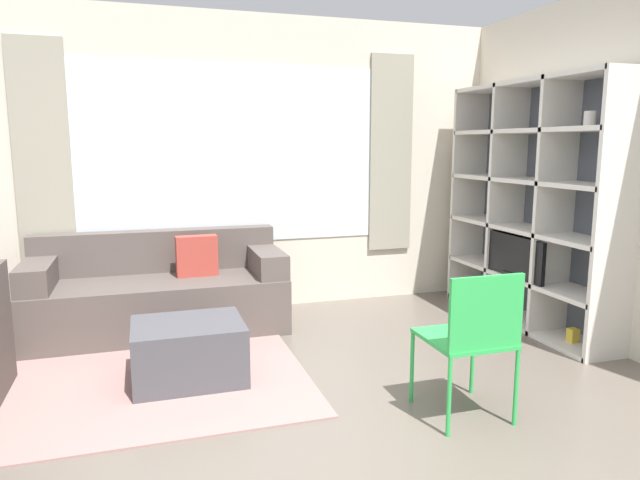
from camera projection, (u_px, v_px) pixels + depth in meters
The scene contains 8 objects.
ground_plane at pixel (332, 474), 2.70m from camera, with size 16.00×16.00×0.00m, color #665B51.
wall_back at pixel (231, 165), 5.21m from camera, with size 6.28×0.11×2.70m.
wall_right at pixel (578, 169), 4.59m from camera, with size 0.07×4.08×2.70m, color beige.
area_rug at pixel (90, 382), 3.72m from camera, with size 2.79×1.88×0.01m, color gray.
shelving_unit at pixel (533, 207), 4.85m from camera, with size 0.39×1.93×2.07m.
couch_main at pixel (160, 294), 4.75m from camera, with size 2.04×0.83×0.81m.
ottoman at pixel (189, 352), 3.74m from camera, with size 0.71×0.57×0.40m.
folding_chair at pixel (472, 332), 3.15m from camera, with size 0.44×0.46×0.86m.
Camera 1 is at (-0.79, -2.35, 1.54)m, focal length 32.00 mm.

